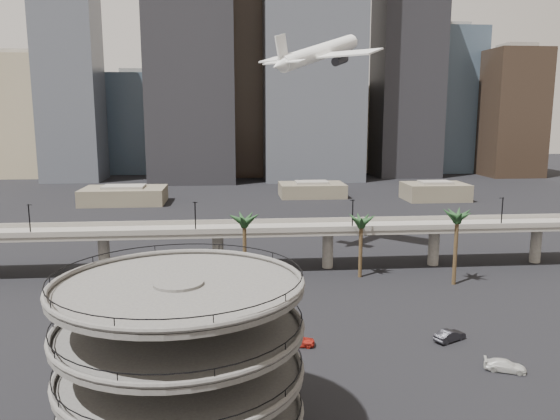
{
  "coord_description": "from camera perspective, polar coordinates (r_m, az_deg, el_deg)",
  "views": [
    {
      "loc": [
        -8.31,
        -50.39,
        30.78
      ],
      "look_at": [
        -1.14,
        28.0,
        16.8
      ],
      "focal_mm": 35.0,
      "sensor_mm": 36.0,
      "label": 1
    }
  ],
  "objects": [
    {
      "name": "low_buildings",
      "position": [
        195.29,
        -0.71,
        1.85
      ],
      "size": [
        135.0,
        27.5,
        6.8
      ],
      "color": "brown",
      "rests_on": "ground"
    },
    {
      "name": "car_b",
      "position": [
        80.04,
        17.33,
        -12.41
      ],
      "size": [
        5.04,
        3.7,
        1.58
      ],
      "primitive_type": "imported",
      "rotation": [
        0.0,
        0.0,
        2.05
      ],
      "color": "black",
      "rests_on": "ground"
    },
    {
      "name": "parking_ramp",
      "position": [
        51.12,
        -10.34,
        -14.29
      ],
      "size": [
        22.2,
        22.2,
        17.35
      ],
      "color": "#4A4745",
      "rests_on": "ground"
    },
    {
      "name": "car_c",
      "position": [
        73.79,
        22.46,
        -14.79
      ],
      "size": [
        5.22,
        3.64,
        1.4
      ],
      "primitive_type": "imported",
      "rotation": [
        0.0,
        0.0,
        1.19
      ],
      "color": "silver",
      "rests_on": "ground"
    },
    {
      "name": "overpass",
      "position": [
        108.28,
        -0.7,
        -2.43
      ],
      "size": [
        130.0,
        9.3,
        14.7
      ],
      "color": "slate",
      "rests_on": "ground"
    },
    {
      "name": "airborne_jet",
      "position": [
        123.3,
        4.12,
        16.03
      ],
      "size": [
        25.45,
        26.1,
        11.53
      ],
      "rotation": [
        0.0,
        -0.26,
        0.81
      ],
      "color": "white",
      "rests_on": "ground"
    },
    {
      "name": "ground",
      "position": [
        59.63,
        3.8,
        -21.03
      ],
      "size": [
        700.0,
        700.0,
        0.0
      ],
      "primitive_type": "plane",
      "color": "black",
      "rests_on": "ground"
    },
    {
      "name": "skyline",
      "position": [
        269.01,
        -0.23,
        13.59
      ],
      "size": [
        269.0,
        86.0,
        129.22
      ],
      "color": "gray",
      "rests_on": "ground"
    },
    {
      "name": "palm_trees",
      "position": [
        99.53,
        7.85,
        -1.24
      ],
      "size": [
        42.4,
        10.4,
        14.0
      ],
      "color": "#48361F",
      "rests_on": "ground"
    },
    {
      "name": "car_a",
      "position": [
        75.15,
        1.77,
        -13.43
      ],
      "size": [
        5.04,
        2.7,
        1.63
      ],
      "primitive_type": "imported",
      "rotation": [
        0.0,
        0.0,
        1.4
      ],
      "color": "red",
      "rests_on": "ground"
    }
  ]
}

